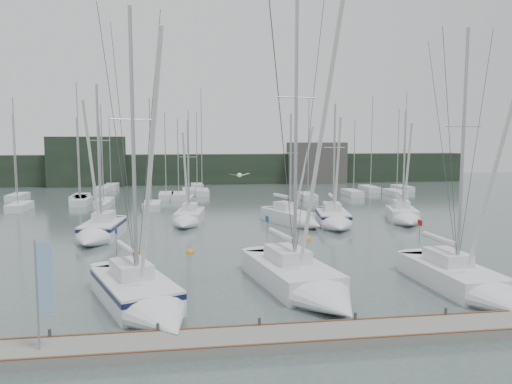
# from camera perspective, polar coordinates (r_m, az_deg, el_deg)

# --- Properties ---
(ground) EXTENTS (160.00, 160.00, 0.00)m
(ground) POSITION_cam_1_polar(r_m,az_deg,el_deg) (24.88, 3.57, -12.21)
(ground) COLOR #475653
(ground) RESTS_ON ground
(dock) EXTENTS (24.00, 2.00, 0.40)m
(dock) POSITION_cam_1_polar(r_m,az_deg,el_deg) (20.25, 6.66, -16.06)
(dock) COLOR slate
(dock) RESTS_ON ground
(far_treeline) EXTENTS (90.00, 4.00, 5.00)m
(far_treeline) POSITION_cam_1_polar(r_m,az_deg,el_deg) (85.38, -5.17, 2.63)
(far_treeline) COLOR black
(far_treeline) RESTS_ON ground
(far_building_left) EXTENTS (12.00, 3.00, 8.00)m
(far_building_left) POSITION_cam_1_polar(r_m,az_deg,el_deg) (84.50, -18.79, 3.31)
(far_building_left) COLOR black
(far_building_left) RESTS_ON ground
(far_building_right) EXTENTS (10.00, 3.00, 7.00)m
(far_building_right) POSITION_cam_1_polar(r_m,az_deg,el_deg) (86.30, 6.94, 3.32)
(far_building_right) COLOR #454340
(far_building_right) RESTS_ON ground
(mast_forest) EXTENTS (56.78, 27.38, 14.48)m
(mast_forest) POSITION_cam_1_polar(r_m,az_deg,el_deg) (65.56, -8.50, -0.28)
(mast_forest) COLOR silver
(mast_forest) RESTS_ON ground
(sailboat_near_left) EXTENTS (5.88, 9.45, 14.68)m
(sailboat_near_left) POSITION_cam_1_polar(r_m,az_deg,el_deg) (23.47, -12.54, -11.98)
(sailboat_near_left) COLOR silver
(sailboat_near_left) RESTS_ON ground
(sailboat_near_center) EXTENTS (4.96, 10.64, 16.84)m
(sailboat_near_center) POSITION_cam_1_polar(r_m,az_deg,el_deg) (25.29, 6.02, -10.58)
(sailboat_near_center) COLOR silver
(sailboat_near_center) RESTS_ON ground
(sailboat_near_right) EXTENTS (3.21, 9.86, 14.29)m
(sailboat_near_right) POSITION_cam_1_polar(r_m,az_deg,el_deg) (27.31, 23.74, -9.89)
(sailboat_near_right) COLOR silver
(sailboat_near_right) RESTS_ON ground
(sailboat_mid_a) EXTENTS (3.40, 7.88, 12.74)m
(sailboat_mid_a) POSITION_cam_1_polar(r_m,az_deg,el_deg) (40.10, -17.60, -4.44)
(sailboat_mid_a) COLOR silver
(sailboat_mid_a) RESTS_ON ground
(sailboat_mid_b) EXTENTS (3.33, 7.27, 10.17)m
(sailboat_mid_b) POSITION_cam_1_polar(r_m,az_deg,el_deg) (45.38, -7.83, -3.12)
(sailboat_mid_b) COLOR silver
(sailboat_mid_b) RESTS_ON ground
(sailboat_mid_c) EXTENTS (4.97, 7.97, 10.73)m
(sailboat_mid_c) POSITION_cam_1_polar(r_m,az_deg,el_deg) (45.00, 4.65, -3.11)
(sailboat_mid_c) COLOR silver
(sailboat_mid_c) RESTS_ON ground
(sailboat_mid_d) EXTENTS (3.86, 7.94, 11.69)m
(sailboat_mid_d) POSITION_cam_1_polar(r_m,az_deg,el_deg) (44.51, 8.99, -3.21)
(sailboat_mid_d) COLOR silver
(sailboat_mid_d) RESTS_ON ground
(sailboat_mid_e) EXTENTS (4.31, 7.62, 11.15)m
(sailboat_mid_e) POSITION_cam_1_polar(r_m,az_deg,el_deg) (48.13, 16.59, -2.74)
(sailboat_mid_e) COLOR silver
(sailboat_mid_e) RESTS_ON ground
(buoy_a) EXTENTS (0.57, 0.57, 0.57)m
(buoy_a) POSITION_cam_1_polar(r_m,az_deg,el_deg) (34.72, -7.54, -6.90)
(buoy_a) COLOR orange
(buoy_a) RESTS_ON ground
(buoy_b) EXTENTS (0.67, 0.67, 0.67)m
(buoy_b) POSITION_cam_1_polar(r_m,az_deg,el_deg) (38.90, 5.85, -5.45)
(buoy_b) COLOR orange
(buoy_b) RESTS_ON ground
(buoy_c) EXTENTS (0.54, 0.54, 0.54)m
(buoy_c) POSITION_cam_1_polar(r_m,az_deg,el_deg) (35.51, -13.53, -6.73)
(buoy_c) COLOR orange
(buoy_c) RESTS_ON ground
(dock_banner) EXTENTS (0.60, 0.11, 3.96)m
(dock_banner) POSITION_cam_1_polar(r_m,az_deg,el_deg) (19.29, -23.22, -9.70)
(dock_banner) COLOR #9C9EA3
(dock_banner) RESTS_ON dock
(seagull) EXTENTS (1.09, 0.53, 0.22)m
(seagull) POSITION_cam_1_polar(r_m,az_deg,el_deg) (25.55, -1.90, 1.95)
(seagull) COLOR white
(seagull) RESTS_ON ground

